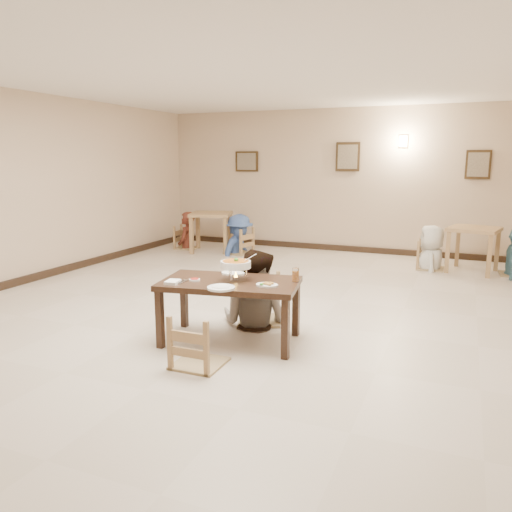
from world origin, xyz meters
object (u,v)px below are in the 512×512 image
at_px(bg_chair_ll, 186,227).
at_px(bg_diner_a, 186,212).
at_px(main_diner, 255,249).
at_px(drink_glass, 296,275).
at_px(bg_table_right, 474,235).
at_px(curry_warmer, 236,265).
at_px(chair_far, 260,278).
at_px(chair_near, 198,316).
at_px(bg_chair_lr, 239,229).
at_px(bg_diner_c, 433,225).
at_px(main_table, 230,288).
at_px(bg_diner_b, 239,214).
at_px(bg_chair_rl, 432,242).
at_px(bg_table_left, 211,219).

relative_size(bg_chair_ll, bg_diner_a, 0.59).
distance_m(main_diner, drink_glass, 0.78).
xyz_separation_m(bg_table_right, bg_diner_a, (-5.81, 0.08, 0.17)).
xyz_separation_m(curry_warmer, bg_table_right, (2.39, 4.67, -0.20)).
xyz_separation_m(chair_far, chair_near, (-0.04, -1.45, -0.05)).
relative_size(curry_warmer, bg_table_right, 0.38).
distance_m(bg_table_right, bg_diner_a, 5.82).
bearing_deg(bg_chair_lr, bg_diner_a, -78.65).
bearing_deg(bg_diner_c, main_table, -27.65).
bearing_deg(main_table, bg_diner_b, 103.99).
bearing_deg(bg_chair_rl, bg_table_left, 89.54).
relative_size(bg_chair_ll, bg_chair_lr, 0.94).
height_order(chair_far, drink_glass, chair_far).
bearing_deg(chair_near, bg_diner_a, -59.14).
xyz_separation_m(main_table, curry_warmer, (0.05, 0.05, 0.25)).
bearing_deg(bg_diner_b, curry_warmer, -150.06).
xyz_separation_m(bg_table_right, bg_chair_lr, (-4.50, -0.01, -0.13)).
bearing_deg(main_diner, drink_glass, 153.99).
bearing_deg(bg_table_right, bg_chair_lr, -179.92).
distance_m(chair_far, chair_near, 1.45).
relative_size(chair_far, bg_chair_rl, 1.11).
bearing_deg(bg_diner_c, bg_diner_b, -97.55).
bearing_deg(drink_glass, bg_chair_ll, 131.45).
distance_m(chair_far, bg_diner_b, 4.49).
distance_m(drink_glass, bg_chair_rl, 4.59).
bearing_deg(bg_chair_rl, bg_table_right, -86.90).
relative_size(bg_chair_ll, bg_diner_c, 0.61).
bearing_deg(bg_chair_rl, curry_warmer, 159.89).
relative_size(drink_glass, bg_chair_rl, 0.15).
bearing_deg(bg_chair_lr, main_table, 38.92).
relative_size(bg_chair_lr, bg_diner_a, 0.63).
relative_size(bg_table_left, bg_diner_a, 0.65).
distance_m(bg_table_right, bg_chair_ll, 5.82).
relative_size(chair_far, curry_warmer, 2.98).
relative_size(chair_far, bg_diner_c, 0.68).
bearing_deg(main_table, bg_chair_rl, 59.81).
distance_m(main_diner, bg_table_left, 4.92).
xyz_separation_m(main_table, chair_near, (-0.00, -0.69, -0.11)).
bearing_deg(chair_far, curry_warmer, -108.06).
distance_m(curry_warmer, bg_chair_rl, 4.95).
distance_m(chair_far, main_diner, 0.39).
height_order(drink_glass, bg_diner_a, bg_diner_a).
distance_m(bg_table_left, bg_diner_c, 4.48).
bearing_deg(bg_chair_rl, main_diner, 156.79).
relative_size(curry_warmer, bg_chair_rl, 0.37).
relative_size(bg_table_left, bg_diner_b, 0.64).
distance_m(chair_far, bg_diner_a, 5.30).
distance_m(main_diner, bg_chair_lr, 4.59).
distance_m(chair_far, bg_chair_ll, 5.30).
relative_size(bg_chair_rl, bg_diner_b, 0.59).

